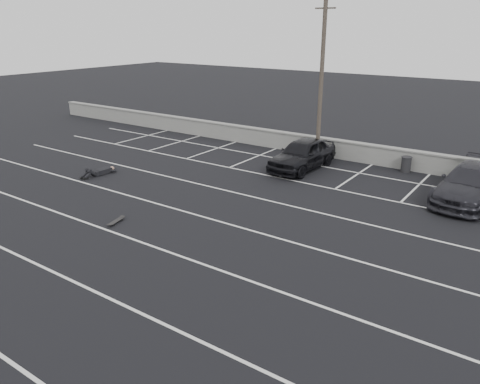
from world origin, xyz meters
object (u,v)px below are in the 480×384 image
Objects in this scene: trash_bin at (406,164)px; person at (103,169)px; skateboard at (116,221)px; utility_pole at (321,81)px; car_left at (302,154)px; car_right at (471,184)px.

trash_bin is 15.37m from person.
skateboard is at bearing -118.99° from trash_bin.
utility_pole reaches higher than skateboard.
car_left is 0.55× the size of utility_pole.
car_left is 0.88× the size of car_right.
car_left is at bearing 41.57° from person.
car_left is at bearing -84.73° from utility_pole.
person is at bearing -144.39° from trash_bin.
car_right is 6.62× the size of skateboard.
car_left is 5.26m from trash_bin.
trash_bin is at bearing 47.78° from skateboard.
car_right is 17.15m from person.
utility_pole is at bearing 169.44° from car_right.
trash_bin is 14.69m from skateboard.
car_left reaches higher than car_right.
utility_pole is at bearing 98.16° from car_left.
utility_pole reaches higher than person.
trash_bin is at bearing 30.84° from car_left.
car_right reaches higher than trash_bin.
car_right is at bearing 2.00° from car_left.
utility_pole reaches higher than trash_bin.
person is 6.64m from skateboard.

